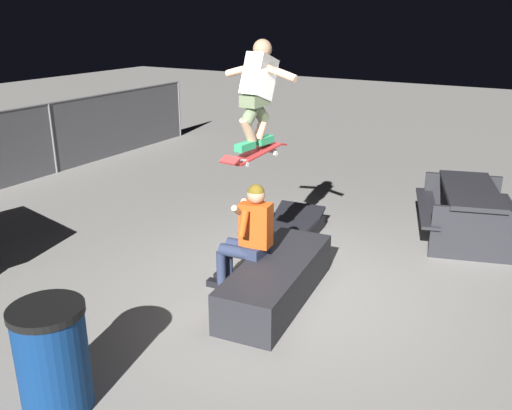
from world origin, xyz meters
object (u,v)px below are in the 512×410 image
object	(u,v)px
skateboard	(255,153)
picnic_table_back	(469,205)
ledge_box_main	(277,280)
kicker_ramp	(292,229)
skater_airborne	(258,89)
person_sitting_on_ledge	(248,233)
trash_bin	(53,358)

from	to	relation	value
skateboard	picnic_table_back	size ratio (longest dim) A/B	0.51
ledge_box_main	kicker_ramp	xyz separation A→B (m)	(1.82, 0.73, -0.16)
skater_airborne	kicker_ramp	distance (m)	2.74
picnic_table_back	person_sitting_on_ledge	bearing A→B (deg)	146.99
person_sitting_on_ledge	kicker_ramp	bearing A→B (deg)	10.62
skater_airborne	trash_bin	world-z (taller)	skater_airborne
ledge_box_main	skater_airborne	world-z (taller)	skater_airborne
skateboard	skater_airborne	distance (m)	0.69
kicker_ramp	trash_bin	distance (m)	4.30
skateboard	picnic_table_back	xyz separation A→B (m)	(2.72, -1.87, -1.09)
skater_airborne	trash_bin	xyz separation A→B (m)	(-2.71, 0.30, -1.81)
skater_airborne	picnic_table_back	size ratio (longest dim) A/B	0.55
trash_bin	skater_airborne	bearing A→B (deg)	-6.32
ledge_box_main	trash_bin	bearing A→B (deg)	164.46
person_sitting_on_ledge	skateboard	xyz separation A→B (m)	(0.16, -0.00, 0.88)
person_sitting_on_ledge	trash_bin	bearing A→B (deg)	173.27
kicker_ramp	picnic_table_back	distance (m)	2.50
ledge_box_main	skateboard	world-z (taller)	skateboard
picnic_table_back	kicker_ramp	bearing A→B (deg)	116.24
ledge_box_main	trash_bin	world-z (taller)	trash_bin
ledge_box_main	skater_airborne	bearing A→B (deg)	58.01
trash_bin	picnic_table_back	bearing A→B (deg)	-21.96
skateboard	picnic_table_back	bearing A→B (deg)	-34.51
ledge_box_main	person_sitting_on_ledge	size ratio (longest dim) A/B	1.50
picnic_table_back	ledge_box_main	bearing A→B (deg)	153.01
kicker_ramp	picnic_table_back	world-z (taller)	picnic_table_back
person_sitting_on_ledge	picnic_table_back	bearing A→B (deg)	-33.01
person_sitting_on_ledge	ledge_box_main	bearing A→B (deg)	-93.44
person_sitting_on_ledge	skateboard	size ratio (longest dim) A/B	1.25
skateboard	kicker_ramp	bearing A→B (deg)	11.71
skateboard	trash_bin	distance (m)	2.89
person_sitting_on_ledge	picnic_table_back	distance (m)	3.44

